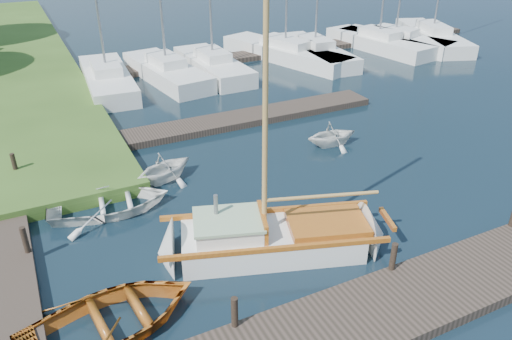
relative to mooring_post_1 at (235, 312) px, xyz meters
name	(u,v)px	position (x,y,z in m)	size (l,w,h in m)	color
ground	(256,202)	(3.00, 5.00, -0.70)	(160.00, 160.00, 0.00)	black
near_dock	(368,316)	(3.00, -1.00, -0.55)	(18.00, 2.20, 0.30)	#2D251D
far_dock	(232,120)	(5.00, 11.50, -0.55)	(14.00, 1.60, 0.30)	#2D251D
pontoon	(284,51)	(13.00, 21.00, -0.55)	(30.00, 1.60, 0.30)	#2D251D
mooring_post_1	(235,312)	(0.00, 0.00, 0.00)	(0.16, 0.16, 0.80)	black
mooring_post_2	(393,256)	(4.50, 0.00, 0.00)	(0.16, 0.16, 0.80)	black
mooring_post_4	(25,240)	(-4.00, 5.00, 0.00)	(0.16, 0.16, 0.80)	black
mooring_post_5	(14,164)	(-4.00, 10.00, 0.00)	(0.16, 0.16, 0.80)	black
sailboat	(277,240)	(2.38, 2.41, -0.36)	(7.40, 4.09, 9.83)	white
dinghy	(111,315)	(-2.47, 1.43, -0.27)	(2.95, 4.13, 0.86)	maroon
tender_a	(109,201)	(-1.46, 6.57, -0.31)	(2.71, 3.80, 0.79)	white
tender_b	(164,165)	(0.74, 7.79, -0.10)	(1.95, 2.26, 1.19)	white
tender_d	(332,132)	(7.74, 7.61, -0.14)	(1.85, 2.14, 1.13)	white
marina_boat_0	(107,78)	(1.03, 18.99, -0.14)	(2.71, 7.71, 9.76)	white
marina_boat_1	(166,70)	(4.28, 18.94, -0.14)	(3.20, 7.71, 9.85)	white
marina_boat_2	(213,64)	(7.04, 18.87, -0.13)	(2.37, 7.28, 10.28)	white
marina_boat_3	(285,51)	(12.23, 19.53, -0.12)	(4.98, 9.60, 13.02)	white
marina_boat_4	(315,50)	(13.99, 18.87, -0.12)	(2.84, 8.07, 11.56)	white
marina_boat_5	(379,41)	(19.15, 18.98, -0.13)	(3.44, 8.29, 10.88)	white
marina_boat_6	(395,40)	(20.50, 18.92, -0.14)	(4.91, 8.12, 9.04)	white
marina_boat_7	(432,35)	(23.67, 18.69, -0.12)	(5.21, 9.15, 12.85)	white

